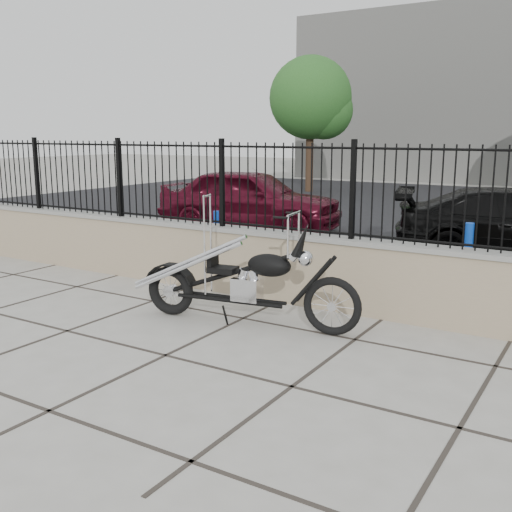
{
  "coord_description": "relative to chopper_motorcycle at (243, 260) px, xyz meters",
  "views": [
    {
      "loc": [
        3.91,
        -4.54,
        2.28
      ],
      "look_at": [
        0.12,
        1.62,
        0.79
      ],
      "focal_mm": 42.0,
      "sensor_mm": 36.0,
      "label": 1
    }
  ],
  "objects": [
    {
      "name": "tree_left",
      "position": [
        -6.92,
        15.53,
        2.96
      ],
      "size": [
        3.18,
        3.18,
        5.37
      ],
      "rotation": [
        0.0,
        0.0,
        0.08
      ],
      "color": "#382619",
      "rests_on": "ground_plane"
    },
    {
      "name": "parking_lot",
      "position": [
        -0.12,
        11.18,
        -0.79
      ],
      "size": [
        30.0,
        30.0,
        0.0
      ],
      "primitive_type": "plane",
      "color": "black",
      "rests_on": "ground"
    },
    {
      "name": "retaining_wall",
      "position": [
        -0.12,
        1.18,
        -0.31
      ],
      "size": [
        14.0,
        0.36,
        0.96
      ],
      "primitive_type": "cube",
      "color": "gray",
      "rests_on": "ground_plane"
    },
    {
      "name": "bollard_a",
      "position": [
        -2.66,
        3.19,
        -0.37
      ],
      "size": [
        0.12,
        0.12,
        0.86
      ],
      "primitive_type": "cylinder",
      "rotation": [
        0.0,
        0.0,
        0.24
      ],
      "color": "#0B3DAC",
      "rests_on": "ground_plane"
    },
    {
      "name": "car_red",
      "position": [
        -3.76,
        6.14,
        -0.05
      ],
      "size": [
        4.57,
        2.42,
        1.48
      ],
      "primitive_type": "imported",
      "rotation": [
        0.0,
        0.0,
        1.73
      ],
      "color": "#4B0A1A",
      "rests_on": "parking_lot"
    },
    {
      "name": "bollard_b",
      "position": [
        1.98,
        2.88,
        -0.28
      ],
      "size": [
        0.15,
        0.15,
        1.03
      ],
      "primitive_type": "cylinder",
      "rotation": [
        0.0,
        0.0,
        -0.28
      ],
      "color": "#0B27B0",
      "rests_on": "ground_plane"
    },
    {
      "name": "chopper_motorcycle",
      "position": [
        0.0,
        0.0,
        0.0
      ],
      "size": [
        2.69,
        0.88,
        1.59
      ],
      "primitive_type": null,
      "rotation": [
        0.0,
        0.0,
        0.16
      ],
      "color": "black",
      "rests_on": "ground_plane"
    },
    {
      "name": "ground_plane",
      "position": [
        -0.12,
        -1.32,
        -0.79
      ],
      "size": [
        90.0,
        90.0,
        0.0
      ],
      "primitive_type": "plane",
      "color": "#99968E",
      "rests_on": "ground"
    },
    {
      "name": "iron_fence",
      "position": [
        -0.12,
        1.18,
        0.77
      ],
      "size": [
        14.0,
        0.08,
        1.2
      ],
      "primitive_type": "cube",
      "color": "black",
      "rests_on": "retaining_wall"
    }
  ]
}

